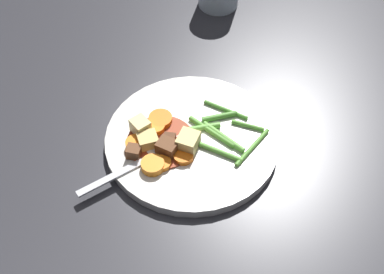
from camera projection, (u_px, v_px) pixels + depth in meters
name	position (u px, v px, depth m)	size (l,w,h in m)	color
ground_plane	(192.00, 143.00, 0.78)	(3.00, 3.00, 0.00)	#2D2D33
dinner_plate	(192.00, 140.00, 0.77)	(0.26, 0.26, 0.02)	white
stew_sauce	(162.00, 144.00, 0.75)	(0.10, 0.10, 0.00)	#93381E
carrot_slice_0	(156.00, 128.00, 0.77)	(0.03, 0.03, 0.01)	orange
carrot_slice_1	(136.00, 145.00, 0.75)	(0.03, 0.03, 0.01)	orange
carrot_slice_2	(162.00, 163.00, 0.73)	(0.03, 0.03, 0.01)	orange
carrot_slice_3	(153.00, 165.00, 0.72)	(0.03, 0.03, 0.01)	orange
carrot_slice_4	(161.00, 120.00, 0.78)	(0.04, 0.04, 0.01)	orange
carrot_slice_5	(183.00, 156.00, 0.74)	(0.03, 0.03, 0.01)	orange
potato_chunk_0	(188.00, 142.00, 0.74)	(0.03, 0.03, 0.03)	#E5CC7A
potato_chunk_1	(147.00, 139.00, 0.75)	(0.03, 0.03, 0.02)	#DBBC6B
potato_chunk_2	(140.00, 127.00, 0.76)	(0.03, 0.02, 0.03)	#EAD68C
meat_chunk_0	(169.00, 141.00, 0.75)	(0.02, 0.02, 0.02)	#56331E
meat_chunk_1	(134.00, 152.00, 0.74)	(0.02, 0.02, 0.02)	brown
meat_chunk_2	(167.00, 148.00, 0.74)	(0.03, 0.02, 0.02)	brown
green_bean_0	(202.00, 128.00, 0.77)	(0.01, 0.01, 0.06)	#66AD42
green_bean_1	(211.00, 130.00, 0.77)	(0.01, 0.01, 0.08)	#599E38
green_bean_2	(224.00, 137.00, 0.76)	(0.01, 0.01, 0.08)	#66AD42
green_bean_3	(252.00, 147.00, 0.75)	(0.01, 0.01, 0.08)	#599E38
green_bean_4	(216.00, 150.00, 0.74)	(0.01, 0.01, 0.08)	#599E38
green_bean_5	(220.00, 116.00, 0.78)	(0.01, 0.01, 0.05)	#4C8E33
green_bean_6	(248.00, 127.00, 0.77)	(0.01, 0.01, 0.05)	#599E38
green_bean_7	(226.00, 110.00, 0.79)	(0.01, 0.01, 0.07)	#4C8E33
fork	(137.00, 164.00, 0.73)	(0.17, 0.08, 0.00)	silver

